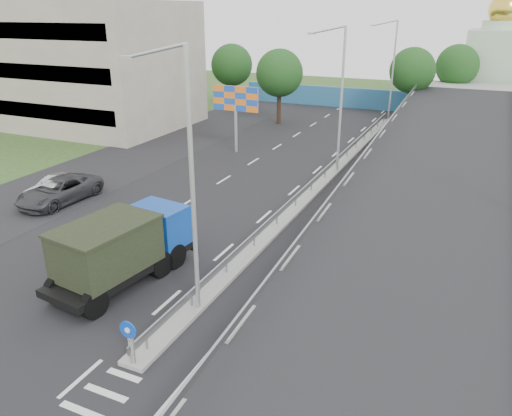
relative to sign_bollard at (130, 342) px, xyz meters
The scene contains 21 objects.
ground 2.41m from the sign_bollard, 90.00° to the right, with size 160.00×160.00×0.00m, color #2D4C1E.
road_surface 18.11m from the sign_bollard, 99.55° to the left, with size 26.00×90.00×0.04m, color black.
parking_strip 23.98m from the sign_bollard, 131.91° to the left, with size 8.00×90.00×0.05m, color black.
median 21.85m from the sign_bollard, 90.00° to the left, with size 1.00×44.00×0.20m, color gray.
overpass_ramp 23.09m from the sign_bollard, 71.04° to the left, with size 10.00×50.00×3.50m.
median_guardrail 21.83m from the sign_bollard, 90.00° to the left, with size 0.09×44.00×0.71m.
sign_bollard is the anchor object (origin of this frame).
lamp_post_near 6.12m from the sign_bollard, 88.36° to the left, with size 2.74×0.18×10.08m.
lamp_post_mid 24.30m from the sign_bollard, 89.74° to the left, with size 2.74×0.18×10.08m.
lamp_post_far 44.08m from the sign_bollard, 89.86° to the left, with size 2.74×0.18×10.08m.
beige_building 42.59m from the sign_bollard, 135.17° to the left, with size 24.00×14.00×12.00m, color gray.
blue_wall 49.99m from the sign_bollard, 94.59° to the left, with size 30.00×0.50×2.40m, color teal.
church 58.84m from the sign_bollard, 80.19° to the left, with size 7.00×7.00×13.80m.
billboard 27.53m from the sign_bollard, 109.21° to the left, with size 4.00×0.24×5.50m.
tree_left_mid 39.34m from the sign_bollard, 104.81° to the left, with size 4.80×4.80×7.60m.
tree_median_far 46.06m from the sign_bollard, 87.50° to the left, with size 4.80×4.80×7.60m.
tree_left_far 46.64m from the sign_bollard, 112.80° to the left, with size 4.80×4.80×7.60m.
tree_ramp_far 53.33m from the sign_bollard, 83.52° to the left, with size 4.80×4.80×7.60m.
dump_truck 6.09m from the sign_bollard, 130.10° to the left, with size 3.42×7.20×3.06m.
parked_car_b 18.39m from the sign_bollard, 142.21° to the left, with size 1.49×4.28×1.41m, color #9B9CA0.
parked_car_c 17.51m from the sign_bollard, 141.94° to the left, with size 2.57×5.57×1.55m, color #313236.
Camera 1 is at (9.43, -8.53, 11.26)m, focal length 35.00 mm.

